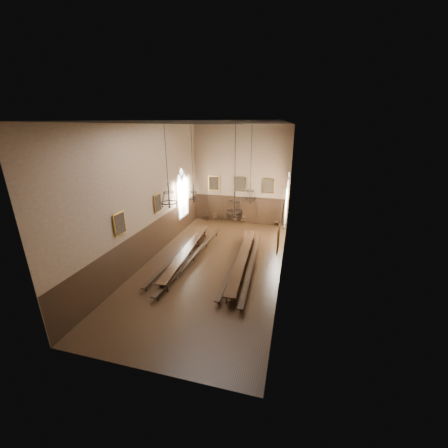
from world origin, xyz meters
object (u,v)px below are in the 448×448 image
at_px(chair_4, 243,221).
at_px(chandelier_front_right, 235,207).
at_px(chair_7, 276,224).
at_px(chandelier_back_right, 250,195).
at_px(bench_left_outer, 180,254).
at_px(chair_0, 205,217).
at_px(chandelier_front_left, 169,198).
at_px(chair_3, 235,220).
at_px(table_right, 242,261).
at_px(bench_right_outer, 252,264).
at_px(bench_left_inner, 194,257).
at_px(chair_1, 215,218).
at_px(chair_2, 223,219).
at_px(bench_right_inner, 236,261).
at_px(table_left, 187,254).
at_px(chandelier_back_left, 193,193).

distance_m(chair_4, chandelier_front_right, 11.77).
bearing_deg(chandelier_front_right, chair_7, 81.28).
bearing_deg(chandelier_front_right, chandelier_back_right, 88.91).
relative_size(bench_left_outer, chandelier_back_right, 1.88).
xyz_separation_m(chair_0, chandelier_front_left, (1.60, -10.78, 4.76)).
xyz_separation_m(chair_3, chair_4, (0.86, 0.06, 0.01)).
xyz_separation_m(table_right, chair_4, (-1.54, 8.43, -0.07)).
xyz_separation_m(bench_left_outer, bench_right_outer, (5.16, -0.13, 0.02)).
bearing_deg(chair_0, chair_7, 4.86).
relative_size(bench_left_inner, chair_1, 12.25).
bearing_deg(table_right, chair_1, 117.48).
height_order(bench_right_outer, chandelier_front_right, chandelier_front_right).
xyz_separation_m(bench_left_outer, chair_2, (0.97, 8.34, -0.01)).
relative_size(chair_7, chandelier_back_right, 0.17).
distance_m(chair_7, chandelier_back_right, 7.70).
height_order(bench_right_inner, chandelier_front_right, chandelier_front_right).
bearing_deg(chair_3, chair_0, -164.43).
relative_size(bench_right_outer, chair_1, 11.91).
distance_m(bench_left_inner, chandelier_front_right, 6.04).
bearing_deg(bench_right_inner, chandelier_back_right, 76.28).
relative_size(table_left, chandelier_back_left, 1.73).
distance_m(bench_right_outer, chair_2, 9.45).
bearing_deg(chandelier_front_right, chair_4, 97.81).
height_order(bench_right_outer, chair_7, chair_7).
bearing_deg(chair_4, table_left, -114.33).
xyz_separation_m(table_left, chair_2, (0.43, 8.33, -0.10)).
height_order(chair_3, chandelier_back_right, chandelier_back_right).
xyz_separation_m(table_right, bench_right_outer, (0.63, -0.01, -0.07)).
bearing_deg(bench_right_outer, table_left, 178.30).
bearing_deg(chandelier_back_left, chair_0, 101.33).
bearing_deg(chandelier_front_right, chair_2, 107.94).
xyz_separation_m(bench_left_outer, bench_right_inner, (4.07, 0.04, 0.01)).
bearing_deg(chandelier_back_left, chandelier_front_right, -49.01).
bearing_deg(chair_3, chandelier_back_left, -91.82).
height_order(chair_2, chair_7, chair_7).
bearing_deg(chair_3, table_right, -58.51).
bearing_deg(bench_left_inner, chair_1, 96.69).
height_order(bench_left_outer, chair_4, chair_4).
xyz_separation_m(bench_left_outer, chair_7, (6.12, 8.30, -0.01)).
distance_m(bench_right_outer, chair_7, 8.49).
bearing_deg(table_right, bench_right_inner, 160.40).
bearing_deg(bench_left_inner, bench_right_inner, 4.88).
bearing_deg(chandelier_front_right, chair_3, 102.30).
bearing_deg(chair_2, table_left, -93.04).
relative_size(bench_left_inner, chair_4, 10.79).
bearing_deg(bench_left_inner, bench_right_outer, 1.09).
distance_m(chair_3, chair_4, 0.86).
xyz_separation_m(chair_7, chandelier_back_left, (-5.83, -5.96, 3.92)).
distance_m(bench_right_inner, chair_4, 8.34).
xyz_separation_m(chair_0, chandelier_front_right, (5.36, -10.71, 4.49)).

